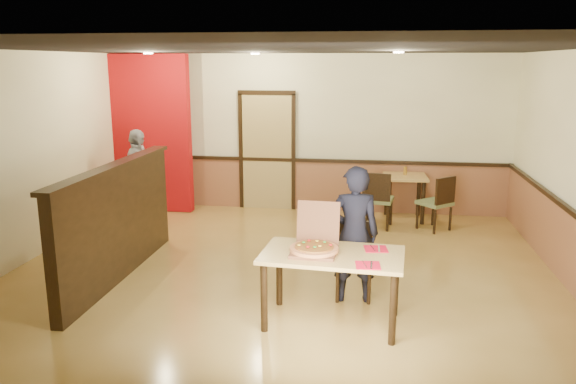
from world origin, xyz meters
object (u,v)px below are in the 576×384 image
Objects in this scene: main_table at (332,263)px; diner at (354,234)px; side_table at (405,186)px; side_chair_left at (377,198)px; condiment at (405,171)px; pizza_box at (315,246)px; passerby at (138,177)px; diner_chair at (354,257)px; side_chair_right at (438,201)px.

diner reaches higher than main_table.
side_table is at bearing 81.33° from main_table.
side_chair_left reaches higher than side_table.
condiment is at bearing -114.20° from side_chair_left.
condiment is (1.12, 4.22, 0.01)m from pizza_box.
pizza_box reaches higher than main_table.
passerby is at bearing 140.77° from main_table.
pizza_box reaches higher than diner_chair.
diner is 3.69m from condiment.
side_chair_left is at bearing 82.34° from pizza_box.
diner is (-0.74, -3.53, 0.19)m from side_table.
side_chair_left is at bearing -92.25° from passerby.
side_chair_left is 1.05× the size of side_chair_right.
condiment is at bearing -96.60° from side_chair_right.
passerby is at bearing -167.59° from condiment.
pizza_box is (-1.12, -4.14, 0.23)m from side_table.
passerby is (-3.66, 2.64, 0.01)m from diner.
pizza_box reaches higher than side_chair_left.
side_table is at bearing 76.28° from diner_chair.
diner_chair is 0.54× the size of passerby.
main_table is at bearing 91.33° from side_chair_left.
side_table is 5.49× the size of condiment.
side_chair_left is at bearing 86.38° from main_table.
passerby reaches higher than main_table.
side_chair_right is 1.17× the size of side_table.
condiment is (0.74, 3.61, 0.06)m from diner.
side_table is 3.61m from diner.
side_chair_left is 1.71× the size of pizza_box.
side_table is at bearing 77.79° from pizza_box.
diner is 0.72m from pizza_box.
diner_chair is at bearing -130.39° from passerby.
passerby is at bearing -168.66° from side_table.
passerby is at bearing 12.82° from side_chair_left.
diner is at bearing 61.23° from pizza_box.
diner_chair is 6.13× the size of condiment.
side_chair_right is at bearing -54.13° from condiment.
side_table is 1.40× the size of pizza_box.
diner is at bearing 76.64° from main_table.
diner reaches higher than side_chair_right.
side_chair_left is at bearing 82.87° from diner_chair.
condiment reaches higher than side_table.
condiment is at bearing -108.39° from diner.
side_chair_right is at bearing -92.76° from passerby.
pizza_box is (-0.37, -0.61, 0.05)m from diner.
diner_chair is 3.05m from side_chair_right.
diner is (-0.28, -2.91, 0.27)m from side_chair_left.
side_chair_right is 4.91m from passerby.
side_chair_left is 1.22× the size of side_table.
side_table is (0.94, 4.15, -0.06)m from main_table.
passerby is at bearing -39.16° from side_chair_right.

